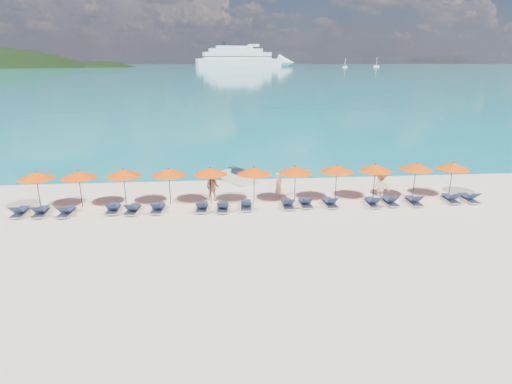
{
  "coord_description": "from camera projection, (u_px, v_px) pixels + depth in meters",
  "views": [
    {
      "loc": [
        -2.06,
        -20.11,
        8.36
      ],
      "look_at": [
        0.0,
        3.0,
        1.2
      ],
      "focal_mm": 30.0,
      "sensor_mm": 36.0,
      "label": 1
    }
  ],
  "objects": [
    {
      "name": "ground",
      "position": [
        261.0,
        232.0,
        21.78
      ],
      "size": [
        1400.0,
        1400.0,
        0.0
      ],
      "primitive_type": "plane",
      "color": "beige"
    },
    {
      "name": "sea",
      "position": [
        218.0,
        66.0,
        649.91
      ],
      "size": [
        1600.0,
        1300.0,
        0.01
      ],
      "primitive_type": "cube",
      "color": "#1FA9B2",
      "rests_on": "ground"
    },
    {
      "name": "headland_small",
      "position": [
        102.0,
        95.0,
        552.33
      ],
      "size": [
        162.0,
        126.0,
        85.5
      ],
      "color": "black",
      "rests_on": "ground"
    },
    {
      "name": "cruise_ship",
      "position": [
        248.0,
        59.0,
        579.85
      ],
      "size": [
        138.83,
        50.73,
        38.23
      ],
      "rotation": [
        0.0,
        0.0,
        0.22
      ],
      "color": "white",
      "rests_on": "ground"
    },
    {
      "name": "sailboat_near",
      "position": [
        345.0,
        66.0,
        530.4
      ],
      "size": [
        5.89,
        1.96,
        10.8
      ],
      "color": "white",
      "rests_on": "ground"
    },
    {
      "name": "sailboat_far",
      "position": [
        376.0,
        66.0,
        553.25
      ],
      "size": [
        6.81,
        2.27,
        12.49
      ],
      "color": "white",
      "rests_on": "ground"
    },
    {
      "name": "jetski",
      "position": [
        237.0,
        177.0,
        30.56
      ],
      "size": [
        2.3,
        2.84,
        0.97
      ],
      "rotation": [
        0.0,
        0.0,
        0.56
      ],
      "color": "silver",
      "rests_on": "ground"
    },
    {
      "name": "beachgoer_a",
      "position": [
        278.0,
        186.0,
        26.86
      ],
      "size": [
        0.7,
        0.7,
        1.65
      ],
      "primitive_type": "imported",
      "rotation": [
        0.0,
        0.0,
        0.78
      ],
      "color": "#DEAC7E",
      "rests_on": "ground"
    },
    {
      "name": "beachgoer_b",
      "position": [
        212.0,
        187.0,
        26.26
      ],
      "size": [
        0.97,
        0.71,
        1.78
      ],
      "primitive_type": "imported",
      "rotation": [
        0.0,
        0.0,
        -0.27
      ],
      "color": "#DEAC7E",
      "rests_on": "ground"
    },
    {
      "name": "beachgoer_c",
      "position": [
        380.0,
        187.0,
        26.32
      ],
      "size": [
        1.23,
        0.68,
        1.82
      ],
      "primitive_type": "imported",
      "rotation": [
        0.0,
        0.0,
        3.02
      ],
      "color": "#DEAC7E",
      "rests_on": "ground"
    },
    {
      "name": "umbrella_0",
      "position": [
        36.0,
        175.0,
        24.59
      ],
      "size": [
        2.1,
        2.1,
        2.28
      ],
      "color": "black",
      "rests_on": "ground"
    },
    {
      "name": "umbrella_1",
      "position": [
        79.0,
        174.0,
        24.81
      ],
      "size": [
        2.1,
        2.1,
        2.28
      ],
      "color": "black",
      "rests_on": "ground"
    },
    {
      "name": "umbrella_2",
      "position": [
        123.0,
        173.0,
        25.18
      ],
      "size": [
        2.1,
        2.1,
        2.28
      ],
      "color": "black",
      "rests_on": "ground"
    },
    {
      "name": "umbrella_3",
      "position": [
        169.0,
        172.0,
        25.36
      ],
      "size": [
        2.1,
        2.1,
        2.28
      ],
      "color": "black",
      "rests_on": "ground"
    },
    {
      "name": "umbrella_4",
      "position": [
        210.0,
        171.0,
        25.59
      ],
      "size": [
        2.1,
        2.1,
        2.28
      ],
      "color": "black",
      "rests_on": "ground"
    },
    {
      "name": "umbrella_5",
      "position": [
        254.0,
        171.0,
        25.64
      ],
      "size": [
        2.1,
        2.1,
        2.28
      ],
      "color": "black",
      "rests_on": "ground"
    },
    {
      "name": "umbrella_6",
      "position": [
        295.0,
        170.0,
        25.89
      ],
      "size": [
        2.1,
        2.1,
        2.28
      ],
      "color": "black",
      "rests_on": "ground"
    },
    {
      "name": "umbrella_7",
      "position": [
        337.0,
        169.0,
        26.14
      ],
      "size": [
        2.1,
        2.1,
        2.28
      ],
      "color": "black",
      "rests_on": "ground"
    },
    {
      "name": "umbrella_8",
      "position": [
        375.0,
        168.0,
        26.39
      ],
      "size": [
        2.1,
        2.1,
        2.28
      ],
      "color": "black",
      "rests_on": "ground"
    },
    {
      "name": "umbrella_9",
      "position": [
        416.0,
        166.0,
        26.7
      ],
      "size": [
        2.1,
        2.1,
        2.28
      ],
      "color": "black",
      "rests_on": "ground"
    },
    {
      "name": "umbrella_10",
      "position": [
        453.0,
        166.0,
        26.87
      ],
      "size": [
        2.1,
        2.1,
        2.28
      ],
      "color": "black",
      "rests_on": "ground"
    },
    {
      "name": "lounger_0",
      "position": [
        20.0,
        212.0,
        23.98
      ],
      "size": [
        0.67,
        1.72,
        0.66
      ],
      "rotation": [
        0.0,
        0.0,
        0.03
      ],
      "color": "silver",
      "rests_on": "ground"
    },
    {
      "name": "lounger_1",
      "position": [
        41.0,
        211.0,
        24.02
      ],
      "size": [
        0.78,
        1.75,
        0.66
      ],
      "rotation": [
        0.0,
        0.0,
        0.1
      ],
      "color": "silver",
      "rests_on": "ground"
    },
    {
      "name": "lounger_2",
      "position": [
        67.0,
        211.0,
        24.04
      ],
      "size": [
        0.71,
        1.73,
        0.66
      ],
      "rotation": [
        0.0,
        0.0,
        -0.06
      ],
      "color": "silver",
      "rests_on": "ground"
    },
    {
      "name": "lounger_3",
      "position": [
        113.0,
        208.0,
        24.53
      ],
      "size": [
        0.65,
        1.71,
        0.66
      ],
      "rotation": [
        0.0,
        0.0,
        0.02
      ],
      "color": "silver",
      "rests_on": "ground"
    },
    {
      "name": "lounger_4",
      "position": [
        133.0,
        209.0,
        24.42
      ],
      "size": [
        0.77,
        1.75,
        0.66
      ],
      "rotation": [
        0.0,
        0.0,
        -0.09
      ],
      "color": "silver",
      "rests_on": "ground"
    },
    {
      "name": "lounger_5",
      "position": [
        158.0,
        208.0,
        24.61
      ],
      "size": [
        0.73,
        1.74,
        0.66
      ],
      "rotation": [
        0.0,
        0.0,
        -0.06
      ],
      "color": "silver",
      "rests_on": "ground"
    },
    {
      "name": "lounger_6",
      "position": [
        202.0,
        207.0,
        24.78
      ],
      "size": [
        0.73,
        1.74,
        0.66
      ],
      "rotation": [
        0.0,
        0.0,
        -0.06
      ],
      "color": "silver",
      "rests_on": "ground"
    },
    {
      "name": "lounger_7",
      "position": [
        223.0,
        207.0,
        24.76
      ],
      "size": [
        0.75,
        1.74,
        0.66
      ],
      "rotation": [
        0.0,
        0.0,
        -0.08
      ],
      "color": "silver",
      "rests_on": "ground"
    },
    {
      "name": "lounger_8",
      "position": [
        246.0,
        205.0,
        25.09
      ],
      "size": [
        0.73,
        1.74,
        0.66
      ],
      "rotation": [
        0.0,
        0.0,
        -0.06
      ],
      "color": "silver",
      "rests_on": "ground"
    },
    {
      "name": "lounger_9",
      "position": [
        288.0,
        204.0,
        25.3
      ],
      "size": [
        0.66,
        1.71,
        0.66
      ],
      "rotation": [
        0.0,
        0.0,
        -0.02
      ],
      "color": "silver",
      "rests_on": "ground"
    },
    {
      "name": "lounger_10",
      "position": [
        305.0,
        202.0,
        25.52
      ],
      "size": [
        0.62,
        1.7,
        0.66
      ],
      "rotation": [
        0.0,
        0.0,
        -0.0
      ],
      "color": "silver",
      "rests_on": "ground"
    },
    {
      "name": "lounger_11",
      "position": [
        330.0,
        202.0,
        25.55
      ],
      "size": [
        0.69,
        1.72,
        0.66
      ],
      "rotation": [
        0.0,
        0.0,
        0.04
      ],
      "color": "silver",
      "rests_on": "ground"
    },
    {
      "name": "lounger_12",
      "position": [
        372.0,
        202.0,
        25.61
      ],
      "size": [
        0.69,
        1.73,
        0.66
      ],
      "rotation": [
        0.0,
        0.0,
        -0.04
      ],
      "color": "silver",
      "rests_on": "ground"
    },
    {
      "name": "lounger_13",
      "position": [
        389.0,
        201.0,
        25.82
      ],
      "size": [
        0.68,
        1.72,
        0.66
      ],
      "rotation": [
        0.0,
        0.0,
        0.03
      ],
      "color": "silver",
      "rests_on": "ground"
    },
    {
      "name": "lounger_14",
      "position": [
        414.0,
        201.0,
        25.88
      ],
      "size": [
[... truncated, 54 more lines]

